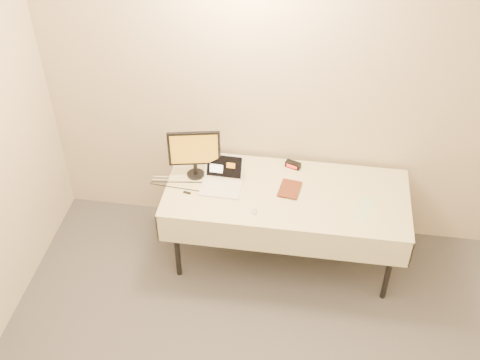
# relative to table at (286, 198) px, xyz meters

# --- Properties ---
(back_wall) EXTENTS (4.00, 0.10, 2.70)m
(back_wall) POSITION_rel_table_xyz_m (0.00, 0.45, 0.67)
(back_wall) COLOR beige
(back_wall) RESTS_ON ground
(table) EXTENTS (1.86, 0.81, 0.74)m
(table) POSITION_rel_table_xyz_m (0.00, 0.00, 0.00)
(table) COLOR black
(table) RESTS_ON ground
(laptop) EXTENTS (0.32, 0.30, 0.21)m
(laptop) POSITION_rel_table_xyz_m (-0.50, 0.02, 0.11)
(laptop) COLOR white
(laptop) RESTS_ON table
(monitor) EXTENTS (0.40, 0.16, 0.41)m
(monitor) POSITION_rel_table_xyz_m (-0.73, 0.10, 0.30)
(monitor) COLOR black
(monitor) RESTS_ON table
(book) EXTENTS (0.16, 0.04, 0.21)m
(book) POSITION_rel_table_xyz_m (-0.06, 0.04, 0.17)
(book) COLOR #913B1A
(book) RESTS_ON table
(alarm_clock) EXTENTS (0.13, 0.09, 0.05)m
(alarm_clock) POSITION_rel_table_xyz_m (0.02, 0.31, 0.09)
(alarm_clock) COLOR black
(alarm_clock) RESTS_ON table
(clicker) EXTENTS (0.06, 0.09, 0.02)m
(clicker) POSITION_rel_table_xyz_m (-0.22, -0.25, 0.07)
(clicker) COLOR #BCBCBE
(clicker) RESTS_ON table
(paper_form) EXTENTS (0.19, 0.30, 0.00)m
(paper_form) POSITION_rel_table_xyz_m (0.59, -0.10, 0.06)
(paper_form) COLOR #C6EBBB
(paper_form) RESTS_ON table
(usb_dongle) EXTENTS (0.06, 0.03, 0.01)m
(usb_dongle) POSITION_rel_table_xyz_m (-0.75, -0.12, 0.07)
(usb_dongle) COLOR black
(usb_dongle) RESTS_ON table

